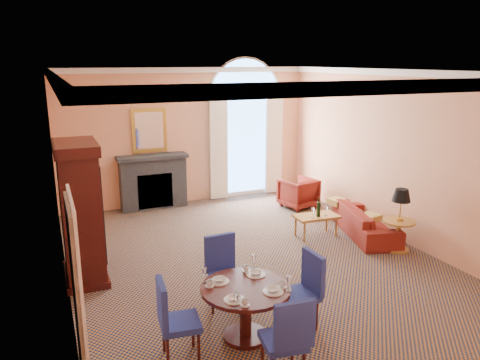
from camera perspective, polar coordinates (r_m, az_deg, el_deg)
name	(u,v)px	position (r m, az deg, el deg)	size (l,w,h in m)	color
ground	(251,259)	(8.27, 1.36, -9.56)	(7.50, 7.50, 0.00)	#142240
room_envelope	(235,111)	(8.21, -0.62, 8.46)	(6.04, 7.52, 3.45)	#F1A073
armoire	(81,215)	(7.62, -18.83, -4.01)	(0.63, 1.11, 2.18)	black
dining_table	(246,300)	(5.89, 0.69, -14.39)	(1.11, 1.11, 0.90)	black
dining_chair_north	(222,266)	(6.63, -2.18, -10.45)	(0.56, 0.56, 1.00)	navy
dining_chair_south	(288,335)	(5.17, 5.93, -18.29)	(0.51, 0.51, 1.00)	navy
dining_chair_east	(305,285)	(6.17, 7.97, -12.60)	(0.49, 0.47, 1.00)	navy
dining_chair_west	(172,316)	(5.53, -8.33, -16.04)	(0.50, 0.49, 1.00)	navy
sofa	(366,222)	(9.56, 15.08, -4.92)	(1.89, 0.74, 0.55)	maroon
armchair	(298,193)	(11.04, 7.11, -1.55)	(0.74, 0.76, 0.69)	maroon
coffee_table	(317,216)	(9.25, 9.33, -4.39)	(0.87, 0.51, 0.80)	#AE7634
side_table	(400,213)	(8.83, 18.92, -3.80)	(0.58, 0.58, 1.14)	#AE7634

